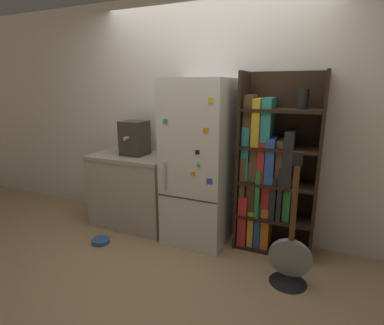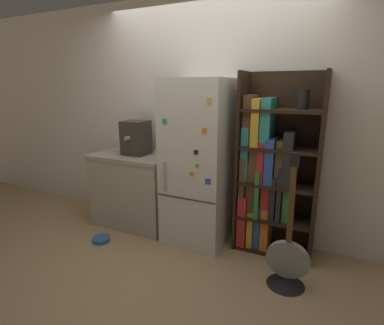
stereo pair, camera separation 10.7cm
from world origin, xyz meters
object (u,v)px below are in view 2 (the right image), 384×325
at_px(bookshelf, 269,173).
at_px(espresso_machine, 136,138).
at_px(refrigerator, 198,163).
at_px(guitar, 287,267).
at_px(pet_bowl, 101,239).

xyz_separation_m(bookshelf, espresso_machine, (-1.54, -0.08, 0.26)).
xyz_separation_m(refrigerator, guitar, (1.02, -0.42, -0.69)).
distance_m(espresso_machine, guitar, 2.10).
xyz_separation_m(espresso_machine, guitar, (1.84, -0.48, -0.89)).
xyz_separation_m(refrigerator, espresso_machine, (-0.82, 0.06, 0.20)).
xyz_separation_m(bookshelf, guitar, (0.30, -0.56, -0.64)).
bearing_deg(refrigerator, guitar, -22.54).
height_order(espresso_machine, pet_bowl, espresso_machine).
bearing_deg(espresso_machine, refrigerator, -3.89).
bearing_deg(pet_bowl, bookshelf, 22.27).
xyz_separation_m(guitar, pet_bowl, (-1.93, -0.11, -0.14)).
bearing_deg(guitar, espresso_machine, 165.44).
bearing_deg(pet_bowl, guitar, 3.25).
height_order(bookshelf, guitar, bookshelf).
xyz_separation_m(espresso_machine, pet_bowl, (-0.09, -0.59, -1.04)).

